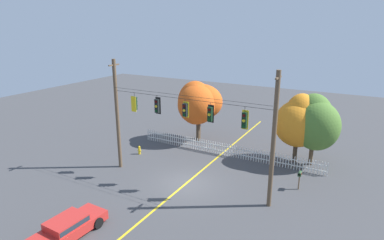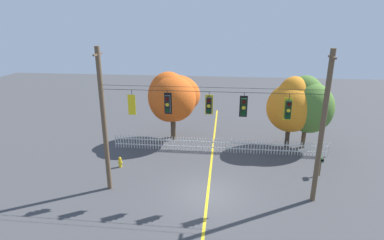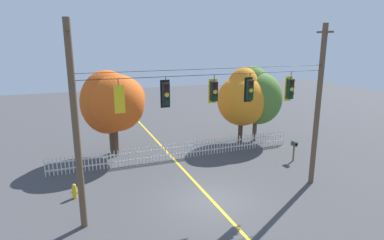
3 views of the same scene
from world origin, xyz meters
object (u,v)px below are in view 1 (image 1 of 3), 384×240
traffic_signal_northbound_secondary (185,110)px  autumn_maple_near_fence (199,102)px  autumn_maple_far_west (315,122)px  fire_hydrant (139,150)px  traffic_signal_northbound_primary (244,120)px  traffic_signal_southbound_primary (210,114)px  traffic_signal_westbound_side (135,104)px  parked_car (68,227)px  traffic_signal_eastbound_side (157,106)px  autumn_maple_mid (197,104)px  autumn_oak_far_east (299,121)px  roadside_mailbox (300,175)px

traffic_signal_northbound_secondary → autumn_maple_near_fence: bearing=112.1°
traffic_signal_northbound_secondary → autumn_maple_far_west: (7.41, 8.03, -1.96)m
autumn_maple_near_fence → fire_hydrant: autumn_maple_near_fence is taller
traffic_signal_northbound_primary → traffic_signal_southbound_primary: bearing=-180.0°
traffic_signal_northbound_secondary → traffic_signal_southbound_primary: size_ratio=0.94×
traffic_signal_northbound_secondary → fire_hydrant: bearing=155.9°
traffic_signal_northbound_secondary → fire_hydrant: traffic_signal_northbound_secondary is taller
traffic_signal_westbound_side → traffic_signal_northbound_primary: 8.63m
autumn_maple_near_fence → fire_hydrant: bearing=-115.5°
traffic_signal_southbound_primary → fire_hydrant: size_ratio=1.82×
traffic_signal_westbound_side → parked_car: size_ratio=0.33×
traffic_signal_eastbound_side → parked_car: 9.78m
autumn_maple_mid → autumn_oak_far_east: size_ratio=0.98×
traffic_signal_northbound_secondary → autumn_maple_far_west: traffic_signal_northbound_secondary is taller
traffic_signal_westbound_side → roadside_mailbox: traffic_signal_westbound_side is taller
traffic_signal_southbound_primary → fire_hydrant: (-8.33, 2.88, -5.17)m
traffic_signal_westbound_side → autumn_maple_near_fence: size_ratio=0.24×
traffic_signal_northbound_primary → roadside_mailbox: bearing=44.8°
autumn_oak_far_east → roadside_mailbox: autumn_oak_far_east is taller
autumn_oak_far_east → autumn_maple_near_fence: bearing=174.9°
autumn_maple_near_fence → roadside_mailbox: size_ratio=4.36×
traffic_signal_northbound_secondary → autumn_oak_far_east: bearing=52.1°
traffic_signal_southbound_primary → traffic_signal_northbound_primary: (2.38, 0.00, -0.08)m
traffic_signal_northbound_secondary → fire_hydrant: (-6.43, 2.88, -5.21)m
autumn_maple_mid → fire_hydrant: (-3.08, -5.12, -3.52)m
roadside_mailbox → traffic_signal_northbound_secondary: bearing=-157.2°
traffic_signal_northbound_secondary → autumn_oak_far_east: (6.19, 7.95, -2.04)m
traffic_signal_westbound_side → autumn_maple_near_fence: 9.03m
autumn_oak_far_east → traffic_signal_eastbound_side: bearing=-136.9°
traffic_signal_westbound_side → traffic_signal_northbound_secondary: size_ratio=1.07×
traffic_signal_northbound_secondary → autumn_maple_mid: 8.84m
parked_car → autumn_oak_far_east: bearing=61.9°
traffic_signal_northbound_primary → autumn_oak_far_east: 8.40m
autumn_maple_mid → traffic_signal_northbound_secondary: bearing=-67.3°
traffic_signal_westbound_side → traffic_signal_eastbound_side: size_ratio=1.03×
traffic_signal_southbound_primary → traffic_signal_northbound_primary: size_ratio=0.93×
autumn_maple_mid → traffic_signal_northbound_primary: bearing=-46.4°
traffic_signal_eastbound_side → parked_car: size_ratio=0.32×
traffic_signal_northbound_primary → autumn_oak_far_east: (1.91, 7.95, -1.92)m
traffic_signal_northbound_secondary → traffic_signal_northbound_primary: same height
traffic_signal_northbound_secondary → traffic_signal_southbound_primary: same height
traffic_signal_southbound_primary → traffic_signal_northbound_primary: same height
autumn_maple_near_fence → fire_hydrant: 7.46m
autumn_maple_far_west → traffic_signal_westbound_side: bearing=-145.6°
traffic_signal_northbound_secondary → autumn_maple_mid: size_ratio=0.23×
traffic_signal_northbound_secondary → roadside_mailbox: bearing=22.8°
traffic_signal_westbound_side → autumn_maple_near_fence: traffic_signal_westbound_side is taller
traffic_signal_eastbound_side → parked_car: traffic_signal_eastbound_side is taller
traffic_signal_southbound_primary → autumn_maple_mid: 9.71m
parked_car → autumn_maple_mid: bearing=92.7°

